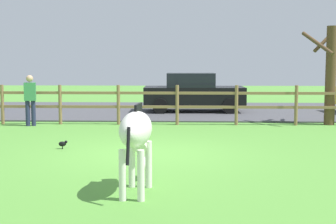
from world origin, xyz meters
TOP-DOWN VIEW (x-y plane):
  - ground_plane at (0.00, 0.00)m, footprint 60.00×60.00m
  - parking_asphalt at (0.00, 9.30)m, footprint 28.00×7.40m
  - paddock_fence at (-0.36, 5.00)m, footprint 21.39×0.11m
  - bare_tree at (5.60, 5.20)m, footprint 1.72×1.71m
  - zebra at (0.10, -3.27)m, footprint 0.56×1.94m
  - crow_on_grass at (-2.05, 0.50)m, footprint 0.21×0.10m
  - parked_car_black at (1.20, 8.76)m, footprint 4.03×1.95m
  - visitor_near_fence at (-4.12, 4.56)m, footprint 0.40×0.29m

SIDE VIEW (x-z plane):
  - ground_plane at x=0.00m, z-range 0.00..0.00m
  - parking_asphalt at x=0.00m, z-range 0.00..0.05m
  - crow_on_grass at x=-2.05m, z-range 0.02..0.23m
  - paddock_fence at x=-0.36m, z-range 0.09..1.40m
  - parked_car_black at x=1.20m, z-range 0.06..1.62m
  - visitor_near_fence at x=-4.12m, z-range 0.09..1.73m
  - zebra at x=0.10m, z-range 0.22..1.63m
  - bare_tree at x=5.60m, z-range -0.01..3.54m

